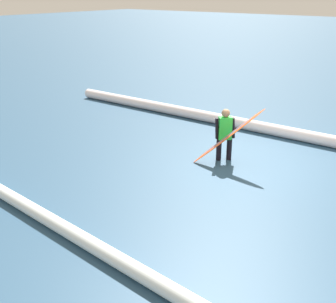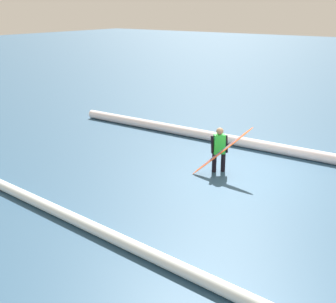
{
  "view_description": "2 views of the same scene",
  "coord_description": "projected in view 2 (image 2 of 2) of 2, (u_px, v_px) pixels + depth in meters",
  "views": [
    {
      "loc": [
        -4.52,
        9.59,
        4.3
      ],
      "look_at": [
        0.99,
        2.48,
        0.86
      ],
      "focal_mm": 45.73,
      "sensor_mm": 36.0,
      "label": 1
    },
    {
      "loc": [
        -5.47,
        11.5,
        4.89
      ],
      "look_at": [
        1.2,
        2.38,
        1.14
      ],
      "focal_mm": 47.29,
      "sensor_mm": 36.0,
      "label": 2
    }
  ],
  "objects": [
    {
      "name": "ground_plane",
      "position": [
        246.0,
        174.0,
        13.41
      ],
      "size": [
        126.79,
        126.79,
        0.0
      ],
      "primitive_type": "plane",
      "color": "#2A4D6B"
    },
    {
      "name": "surfer",
      "position": [
        219.0,
        148.0,
        13.42
      ],
      "size": [
        0.4,
        0.45,
        1.4
      ],
      "rotation": [
        0.0,
        0.0,
        0.77
      ],
      "color": "black",
      "rests_on": "ground_plane"
    },
    {
      "name": "surfboard",
      "position": [
        222.0,
        151.0,
        13.09
      ],
      "size": [
        1.68,
        1.1,
        1.57
      ],
      "color": "#E55926",
      "rests_on": "ground_plane"
    },
    {
      "name": "wave_crest_foreground",
      "position": [
        238.0,
        141.0,
        16.08
      ],
      "size": [
        14.75,
        0.63,
        0.36
      ],
      "primitive_type": "cylinder",
      "rotation": [
        0.0,
        1.57,
        0.02
      ],
      "color": "white",
      "rests_on": "ground_plane"
    },
    {
      "name": "wave_crest_midground",
      "position": [
        47.0,
        206.0,
        10.98
      ],
      "size": [
        22.17,
        1.77,
        0.27
      ],
      "primitive_type": "cylinder",
      "rotation": [
        0.0,
        1.57,
        -0.07
      ],
      "color": "white",
      "rests_on": "ground_plane"
    }
  ]
}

